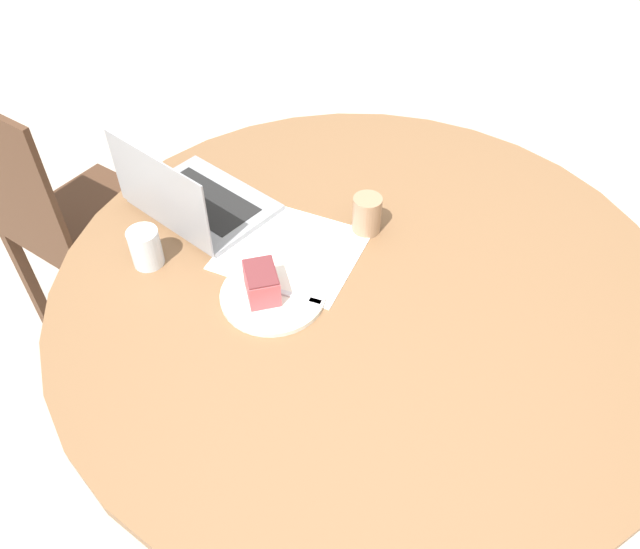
{
  "coord_description": "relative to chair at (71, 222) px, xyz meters",
  "views": [
    {
      "loc": [
        -0.02,
        0.98,
        1.77
      ],
      "look_at": [
        0.1,
        0.04,
        0.82
      ],
      "focal_mm": 35.0,
      "sensor_mm": 36.0,
      "label": 1
    }
  ],
  "objects": [
    {
      "name": "chair",
      "position": [
        0.0,
        0.0,
        0.0
      ],
      "size": [
        0.57,
        0.57,
        0.97
      ],
      "rotation": [
        0.0,
        0.0,
        8.95
      ],
      "color": "#472D1E",
      "rests_on": "ground_plane"
    },
    {
      "name": "cake_slice",
      "position": [
        -0.72,
        0.49,
        0.32
      ],
      "size": [
        0.1,
        0.11,
        0.07
      ],
      "rotation": [
        0.0,
        0.0,
        1.95
      ],
      "color": "#B74C51",
      "rests_on": "plate"
    },
    {
      "name": "ground_plane",
      "position": [
        -0.94,
        0.4,
        -0.5
      ],
      "size": [
        12.0,
        12.0,
        0.0
      ],
      "primitive_type": "plane",
      "color": "#B7AD9E"
    },
    {
      "name": "laptop",
      "position": [
        -0.5,
        0.22,
        0.31
      ],
      "size": [
        0.41,
        0.38,
        0.21
      ],
      "rotation": [
        0.0,
        0.0,
        8.85
      ],
      "color": "gray",
      "rests_on": "dining_table"
    },
    {
      "name": "water_glass",
      "position": [
        -0.45,
        0.41,
        0.32
      ],
      "size": [
        0.07,
        0.07,
        0.09
      ],
      "color": "silver",
      "rests_on": "dining_table"
    },
    {
      "name": "fork",
      "position": [
        -0.79,
        0.48,
        0.29
      ],
      "size": [
        0.17,
        0.06,
        0.0
      ],
      "rotation": [
        0.0,
        0.0,
        2.91
      ],
      "color": "silver",
      "rests_on": "plate"
    },
    {
      "name": "dining_table",
      "position": [
        -0.94,
        0.4,
        0.17
      ],
      "size": [
        1.39,
        1.39,
        0.78
      ],
      "color": "brown",
      "rests_on": "ground_plane"
    },
    {
      "name": "plate",
      "position": [
        -0.75,
        0.48,
        0.28
      ],
      "size": [
        0.23,
        0.23,
        0.01
      ],
      "color": "silver",
      "rests_on": "dining_table"
    },
    {
      "name": "paper_document",
      "position": [
        -0.76,
        0.33,
        0.28
      ],
      "size": [
        0.37,
        0.35,
        0.0
      ],
      "rotation": [
        0.0,
        0.0,
        -0.29
      ],
      "color": "white",
      "rests_on": "dining_table"
    },
    {
      "name": "coffee_glass",
      "position": [
        -0.93,
        0.24,
        0.33
      ],
      "size": [
        0.07,
        0.07,
        0.09
      ],
      "color": "#997556",
      "rests_on": "dining_table"
    }
  ]
}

